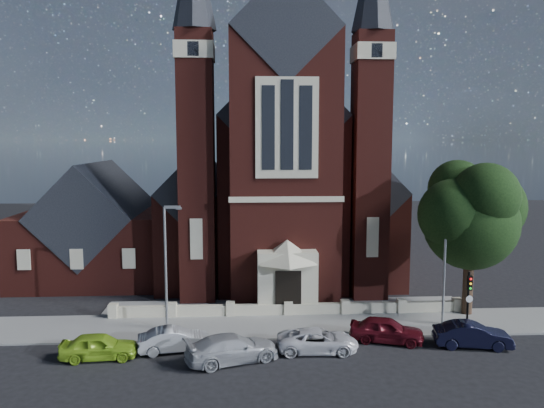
{
  "coord_description": "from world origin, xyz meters",
  "views": [
    {
      "loc": [
        -3.08,
        -29.07,
        12.16
      ],
      "look_at": [
        -0.82,
        12.0,
        7.19
      ],
      "focal_mm": 35.0,
      "sensor_mm": 36.0,
      "label": 1
    }
  ],
  "objects": [
    {
      "name": "forecourt_wall",
      "position": [
        0.0,
        6.5,
        0.0
      ],
      "size": [
        24.0,
        0.4,
        0.9
      ],
      "primitive_type": "cube",
      "color": "#C0B698",
      "rests_on": "ground"
    },
    {
      "name": "car_lime_van",
      "position": [
        -11.17,
        -0.19,
        0.72
      ],
      "size": [
        4.34,
        1.97,
        1.44
      ],
      "primitive_type": "imported",
      "rotation": [
        0.0,
        0.0,
        1.63
      ],
      "color": "#89BB25",
      "rests_on": "ground"
    },
    {
      "name": "church",
      "position": [
        -0.0,
        22.94,
        8.19
      ],
      "size": [
        20.01,
        34.9,
        29.2
      ],
      "color": "#4D1A14",
      "rests_on": "ground"
    },
    {
      "name": "car_silver_a",
      "position": [
        -7.09,
        0.65,
        0.69
      ],
      "size": [
        4.38,
        2.25,
        1.37
      ],
      "primitive_type": "imported",
      "rotation": [
        0.0,
        0.0,
        1.77
      ],
      "color": "#A4A8AC",
      "rests_on": "ground"
    },
    {
      "name": "ground",
      "position": [
        0.0,
        15.0,
        0.0
      ],
      "size": [
        120.0,
        120.0,
        0.0
      ],
      "primitive_type": "plane",
      "color": "black",
      "rests_on": "ground"
    },
    {
      "name": "parish_hall",
      "position": [
        -16.0,
        18.0,
        4.01
      ],
      "size": [
        12.0,
        12.2,
        10.24
      ],
      "color": "#4D1A14",
      "rests_on": "ground"
    },
    {
      "name": "pavement_strip",
      "position": [
        0.0,
        4.5,
        0.0
      ],
      "size": [
        60.0,
        5.0,
        0.12
      ],
      "primitive_type": "cube",
      "color": "gray",
      "rests_on": "ground"
    },
    {
      "name": "forecourt_paving",
      "position": [
        0.0,
        8.5,
        0.0
      ],
      "size": [
        26.0,
        3.0,
        0.14
      ],
      "primitive_type": "cube",
      "color": "gray",
      "rests_on": "ground"
    },
    {
      "name": "traffic_signal",
      "position": [
        11.0,
        2.43,
        2.58
      ],
      "size": [
        0.28,
        0.42,
        4.0
      ],
      "color": "black",
      "rests_on": "ground"
    },
    {
      "name": "street_tree",
      "position": [
        12.6,
        5.71,
        6.96
      ],
      "size": [
        6.4,
        6.6,
        10.7
      ],
      "color": "black",
      "rests_on": "ground"
    },
    {
      "name": "car_navy",
      "position": [
        10.39,
        0.31,
        0.73
      ],
      "size": [
        4.62,
        2.22,
        1.46
      ],
      "primitive_type": "imported",
      "rotation": [
        0.0,
        0.0,
        1.41
      ],
      "color": "black",
      "rests_on": "ground"
    },
    {
      "name": "street_lamp_right",
      "position": [
        10.09,
        4.0,
        4.6
      ],
      "size": [
        1.16,
        0.22,
        8.09
      ],
      "color": "gray",
      "rests_on": "ground"
    },
    {
      "name": "car_white_suv",
      "position": [
        1.17,
        0.15,
        0.65
      ],
      "size": [
        4.76,
        2.33,
        1.3
      ],
      "primitive_type": "imported",
      "rotation": [
        0.0,
        0.0,
        1.53
      ],
      "color": "silver",
      "rests_on": "ground"
    },
    {
      "name": "car_silver_b",
      "position": [
        -3.73,
        -0.98,
        0.76
      ],
      "size": [
        5.62,
        3.75,
        1.51
      ],
      "primitive_type": "imported",
      "rotation": [
        0.0,
        0.0,
        1.91
      ],
      "color": "#9EA0A5",
      "rests_on": "ground"
    },
    {
      "name": "car_dark_red",
      "position": [
        5.54,
        1.4,
        0.75
      ],
      "size": [
        4.75,
        3.0,
        1.51
      ],
      "primitive_type": "imported",
      "rotation": [
        0.0,
        0.0,
        1.27
      ],
      "color": "#500D16",
      "rests_on": "ground"
    },
    {
      "name": "street_lamp_left",
      "position": [
        -7.91,
        4.0,
        4.6
      ],
      "size": [
        1.16,
        0.22,
        8.09
      ],
      "color": "gray",
      "rests_on": "ground"
    }
  ]
}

